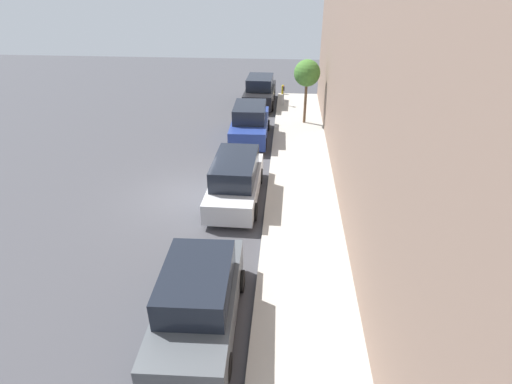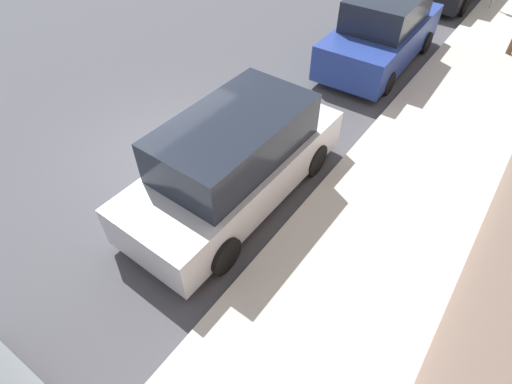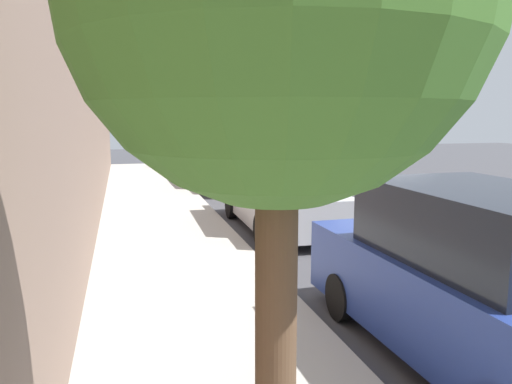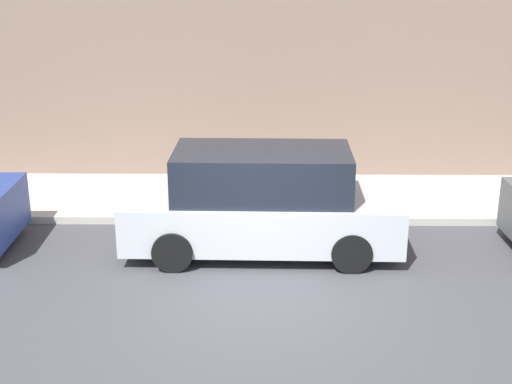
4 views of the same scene
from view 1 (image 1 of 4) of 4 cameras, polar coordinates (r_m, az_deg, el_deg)
The scene contains 9 objects.
ground_plane at distance 17.45m, azimuth -10.07°, elevation -0.55°, with size 60.00×60.00×0.00m, color #424247.
sidewalk at distance 16.91m, azimuth 6.53°, elevation -1.00°, with size 2.98×32.00×0.15m.
parked_suv_second at distance 10.98m, azimuth -8.23°, elevation -15.09°, with size 2.09×4.85×1.98m.
parked_minivan_third at distance 16.53m, azimuth -2.94°, elevation 1.76°, with size 2.02×4.93×1.90m.
parked_suv_fourth at distance 22.83m, azimuth -0.88°, elevation 9.81°, with size 2.08×4.84×1.98m.
parked_suv_fifth at distance 29.16m, azimuth 0.57°, elevation 14.16°, with size 2.08×4.84×1.98m.
parking_meter_far at distance 28.57m, azimuth 3.97°, elevation 13.89°, with size 0.11×0.15×1.36m.
street_tree at distance 24.69m, azimuth 7.30°, elevation 16.44°, with size 1.55×1.55×3.81m.
fire_hydrant at distance 31.49m, azimuth 3.85°, elevation 14.42°, with size 0.20×0.20×0.69m.
Camera 1 is at (4.23, -14.61, 8.56)m, focal length 28.00 mm.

